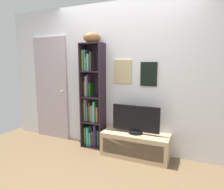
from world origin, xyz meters
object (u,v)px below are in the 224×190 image
tv_stand (135,145)px  door (51,89)px  bookshelf (92,102)px  football (92,38)px  television (136,120)px

tv_stand → door: bearing=174.3°
bookshelf → door: 1.00m
bookshelf → door: size_ratio=0.92×
tv_stand → door: (-1.81, 0.18, 0.80)m
bookshelf → tv_stand: bearing=-7.3°
football → television: football is taller
football → door: bearing=174.1°
tv_stand → bookshelf: bearing=172.7°
bookshelf → football: 1.12m
television → tv_stand: bearing=-90.0°
football → television: bearing=-5.4°
bookshelf → television: size_ratio=2.42×
door → football: bearing=-5.9°
bookshelf → door: bearing=175.6°
bookshelf → football: bearing=-46.6°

